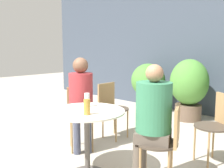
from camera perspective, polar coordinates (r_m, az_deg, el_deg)
name	(u,v)px	position (r m, az deg, el deg)	size (l,w,h in m)	color
storefront_wall	(210,43)	(5.75, 20.58, 8.26)	(10.00, 0.06, 3.00)	#3D4756
cafe_table_near	(87,124)	(2.92, -5.48, -8.67)	(0.83, 0.83, 0.74)	#514C47
bistro_chair_0	(166,137)	(2.72, 11.69, -11.32)	(0.48, 0.47, 0.86)	#42382D
bistro_chair_1	(80,111)	(3.76, -6.88, -5.77)	(0.49, 0.48, 0.86)	#42382D
bistro_chair_2	(219,121)	(3.49, 22.18, -7.43)	(0.47, 0.48, 0.86)	#42382D
bistro_chair_3	(111,104)	(4.16, -0.22, -4.36)	(0.43, 0.43, 0.86)	#42382D
seated_person_0	(152,115)	(2.68, 8.70, -6.75)	(0.44, 0.42, 1.26)	brown
seated_person_1	(81,96)	(3.57, -6.75, -2.57)	(0.41, 0.40, 1.29)	#42475B
beer_glass_0	(87,100)	(3.04, -5.44, -3.46)	(0.06, 0.06, 0.16)	silver
beer_glass_1	(87,107)	(2.68, -5.47, -5.01)	(0.07, 0.07, 0.16)	#B28433
potted_plant_0	(148,84)	(5.88, 7.86, 0.02)	(0.75, 0.75, 1.07)	brown
potted_plant_1	(189,86)	(5.33, 16.42, -0.47)	(0.74, 0.74, 1.20)	brown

